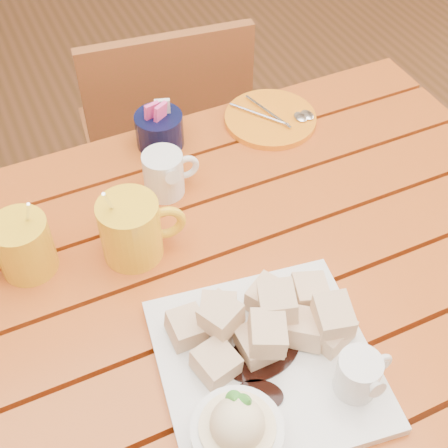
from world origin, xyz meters
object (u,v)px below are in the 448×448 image
orange_saucer (271,118)px  table (206,334)px  coffee_mug_right (132,228)px  chair_far (165,141)px  dessert_plate (264,368)px  coffee_mug_left (22,246)px

orange_saucer → table: bearing=-131.3°
coffee_mug_right → chair_far: coffee_mug_right is taller
table → dessert_plate: (0.01, -0.16, 0.14)m
table → chair_far: chair_far is taller
table → dessert_plate: size_ratio=3.85×
table → orange_saucer: size_ratio=6.98×
dessert_plate → coffee_mug_right: bearing=105.5°
dessert_plate → chair_far: dessert_plate is taller
coffee_mug_right → coffee_mug_left: bearing=175.7°
coffee_mug_right → table: bearing=-52.4°
chair_far → dessert_plate: bearing=85.8°
dessert_plate → coffee_mug_left: 0.39m
chair_far → coffee_mug_left: bearing=59.8°
orange_saucer → coffee_mug_right: bearing=-150.0°
orange_saucer → chair_far: size_ratio=0.21×
table → orange_saucer: bearing=48.7°
table → chair_far: (0.18, 0.68, -0.19)m
dessert_plate → orange_saucer: bearing=61.1°
table → coffee_mug_right: (-0.06, 0.12, 0.16)m
coffee_mug_left → coffee_mug_right: (0.16, -0.04, 0.00)m
coffee_mug_right → orange_saucer: bearing=39.8°
coffee_mug_right → orange_saucer: size_ratio=0.89×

